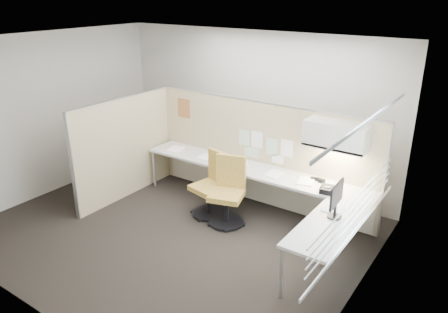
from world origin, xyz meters
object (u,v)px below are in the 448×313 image
Objects in this scene: chair_right at (228,193)px; monitor at (336,198)px; desk at (265,184)px; phone at (327,190)px; chair_left at (212,187)px.

chair_right is 2.22× the size of monitor.
monitor is at bearing -23.71° from chair_right.
phone is at bearing -1.28° from desk.
chair_left is at bearing -155.21° from desk.
desk is 17.26× the size of phone.
phone is (1.02, -0.02, 0.18)m from desk.
chair_left is 0.98× the size of chair_right.
chair_right reaches higher than phone.
desk is 0.61m from chair_right.
chair_left reaches higher than phone.
desk is at bearing 61.82° from monitor.
monitor is (1.78, -0.21, 0.51)m from chair_right.
chair_right is 1.51m from phone.
desk is 1.03m from phone.
monitor is (1.37, -0.64, 0.40)m from desk.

